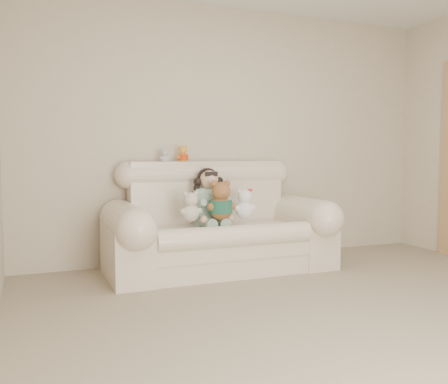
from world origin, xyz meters
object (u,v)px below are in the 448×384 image
(seated_child, at_px, (209,196))
(cream_teddy, at_px, (191,204))
(white_cat, at_px, (244,201))
(brown_teddy, at_px, (221,197))
(sofa, at_px, (220,216))

(seated_child, distance_m, cream_teddy, 0.34)
(cream_teddy, bearing_deg, seated_child, 37.31)
(white_cat, bearing_deg, seated_child, 159.03)
(seated_child, bearing_deg, brown_teddy, -73.04)
(sofa, height_order, brown_teddy, sofa)
(sofa, distance_m, white_cat, 0.27)
(sofa, relative_size, white_cat, 6.31)
(brown_teddy, xyz_separation_m, cream_teddy, (-0.29, -0.00, -0.05))
(cream_teddy, bearing_deg, brown_teddy, -3.02)
(seated_child, xyz_separation_m, white_cat, (0.28, -0.20, -0.03))
(brown_teddy, relative_size, white_cat, 1.28)
(cream_teddy, bearing_deg, white_cat, -1.86)
(brown_teddy, height_order, white_cat, brown_teddy)
(brown_teddy, xyz_separation_m, white_cat, (0.24, 0.01, -0.05))
(sofa, xyz_separation_m, white_cat, (0.19, -0.12, 0.15))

